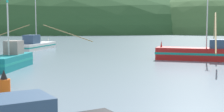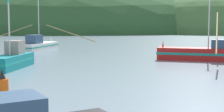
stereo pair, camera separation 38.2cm
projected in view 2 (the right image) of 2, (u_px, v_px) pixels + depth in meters
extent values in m
ellipsoid|color=#2D562D|center=(62.00, 30.00, 185.31)|extent=(205.11, 164.09, 52.33)
cube|color=red|center=(216.00, 55.00, 33.88)|extent=(12.08, 3.68, 1.30)
cube|color=teal|center=(216.00, 54.00, 33.87)|extent=(12.20, 3.72, 0.23)
cone|color=red|center=(163.00, 44.00, 35.42)|extent=(0.22, 0.22, 0.70)
cylinder|color=silver|center=(209.00, 23.00, 33.80)|extent=(0.12, 0.12, 5.08)
cylinder|color=#997F4C|center=(217.00, 30.00, 28.35)|extent=(1.29, 8.93, 3.39)
cylinder|color=#997F4C|center=(217.00, 29.00, 38.89)|extent=(1.29, 8.93, 3.39)
cube|color=#147F84|center=(11.00, 62.00, 28.25)|extent=(2.13, 6.27, 1.16)
cube|color=teal|center=(11.00, 61.00, 28.24)|extent=(2.15, 6.33, 0.21)
cube|color=gray|center=(15.00, 47.00, 28.96)|extent=(1.37, 1.61, 1.19)
cylinder|color=silver|center=(9.00, 29.00, 27.74)|extent=(0.12, 0.12, 4.38)
cube|color=teal|center=(8.00, 1.00, 27.52)|extent=(0.05, 0.36, 0.20)
cube|color=white|center=(40.00, 46.00, 48.60)|extent=(2.67, 9.32, 0.96)
cube|color=teal|center=(40.00, 46.00, 48.60)|extent=(2.70, 9.41, 0.17)
cone|color=white|center=(51.00, 39.00, 52.63)|extent=(0.21, 0.21, 0.70)
cube|color=#334C6B|center=(34.00, 39.00, 46.93)|extent=(1.72, 2.49, 1.26)
cylinder|color=silver|center=(39.00, 22.00, 48.14)|extent=(0.12, 0.12, 6.22)
cylinder|color=#997F4C|center=(10.00, 33.00, 49.49)|extent=(7.49, 0.51, 2.48)
cylinder|color=#997F4C|center=(70.00, 33.00, 47.32)|extent=(7.49, 0.51, 2.48)
cylinder|color=#E55914|center=(2.00, 88.00, 17.25)|extent=(0.64, 0.64, 0.96)
cone|color=black|center=(2.00, 74.00, 17.18)|extent=(0.38, 0.38, 0.50)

